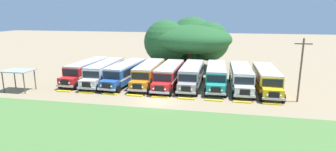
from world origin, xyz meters
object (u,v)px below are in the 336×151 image
parked_bus_slot_5 (192,74)px  parked_bus_slot_7 (241,77)px  parked_bus_slot_1 (105,71)px  parked_bus_slot_0 (87,70)px  parked_bus_slot_4 (169,74)px  parked_bus_slot_8 (266,78)px  parked_bus_slot_6 (216,75)px  utility_pole (301,69)px  waiting_shelter (18,72)px  parked_bus_slot_2 (126,72)px  parked_bus_slot_3 (149,73)px  broad_shade_tree (189,40)px

parked_bus_slot_5 → parked_bus_slot_7: same height
parked_bus_slot_1 → parked_bus_slot_0: bearing=-99.9°
parked_bus_slot_4 → parked_bus_slot_8: (12.64, 0.04, 0.00)m
parked_bus_slot_6 → utility_pole: bearing=60.0°
parked_bus_slot_1 → waiting_shelter: bearing=-54.7°
parked_bus_slot_0 → waiting_shelter: 9.07m
parked_bus_slot_0 → parked_bus_slot_2: bearing=88.2°
parked_bus_slot_3 → parked_bus_slot_1: bearing=-87.4°
broad_shade_tree → utility_pole: (14.47, -17.18, -1.15)m
broad_shade_tree → waiting_shelter: (-19.18, -19.39, -2.51)m
parked_bus_slot_4 → parked_bus_slot_8: same height
parked_bus_slot_2 → parked_bus_slot_3: size_ratio=1.01×
utility_pole → parked_bus_slot_2: bearing=169.0°
parked_bus_slot_1 → parked_bus_slot_8: 22.10m
parked_bus_slot_7 → waiting_shelter: (-27.71, -6.87, 0.87)m
parked_bus_slot_0 → waiting_shelter: (-5.84, -6.88, 0.87)m
parked_bus_slot_2 → utility_pole: size_ratio=1.54×
parked_bus_slot_1 → parked_bus_slot_6: (15.76, 0.81, 0.00)m
parked_bus_slot_2 → parked_bus_slot_4: size_ratio=1.01×
parked_bus_slot_5 → utility_pole: 13.53m
parked_bus_slot_0 → parked_bus_slot_1: 2.93m
waiting_shelter → broad_shade_tree: bearing=45.3°
parked_bus_slot_0 → parked_bus_slot_4: same height
parked_bus_slot_3 → waiting_shelter: bearing=-66.6°
parked_bus_slot_4 → utility_pole: size_ratio=1.53×
parked_bus_slot_5 → parked_bus_slot_6: 3.31m
broad_shade_tree → parked_bus_slot_0: bearing=-136.8°
parked_bus_slot_3 → parked_bus_slot_8: 15.63m
parked_bus_slot_3 → waiting_shelter: (-15.21, -6.80, 0.87)m
parked_bus_slot_3 → parked_bus_slot_6: bearing=92.0°
parked_bus_slot_1 → broad_shade_tree: broad_shade_tree is taller
broad_shade_tree → parked_bus_slot_4: bearing=-94.3°
parked_bus_slot_2 → waiting_shelter: bearing=-57.2°
broad_shade_tree → parked_bus_slot_6: bearing=-66.4°
parked_bus_slot_0 → broad_shade_tree: broad_shade_tree is taller
parked_bus_slot_8 → utility_pole: utility_pole is taller
parked_bus_slot_7 → waiting_shelter: size_ratio=3.02×
parked_bus_slot_1 → parked_bus_slot_4: (9.46, 0.02, 0.00)m
parked_bus_slot_1 → waiting_shelter: (-8.73, -6.43, 0.87)m
broad_shade_tree → utility_pole: size_ratio=2.12×
parked_bus_slot_0 → parked_bus_slot_5: (15.35, 0.09, 0.00)m
parked_bus_slot_2 → parked_bus_slot_8: bearing=94.7°
utility_pole → parked_bus_slot_3: bearing=166.0°
parked_bus_slot_3 → parked_bus_slot_2: bearing=-84.0°
parked_bus_slot_0 → waiting_shelter: size_ratio=3.03×
utility_pole → parked_bus_slot_5: bearing=159.1°
parked_bus_slot_0 → parked_bus_slot_1: (2.89, -0.45, 0.00)m
parked_bus_slot_7 → utility_pole: size_ratio=1.53×
utility_pole → parked_bus_slot_4: bearing=164.7°
parked_bus_slot_1 → parked_bus_slot_6: 15.78m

